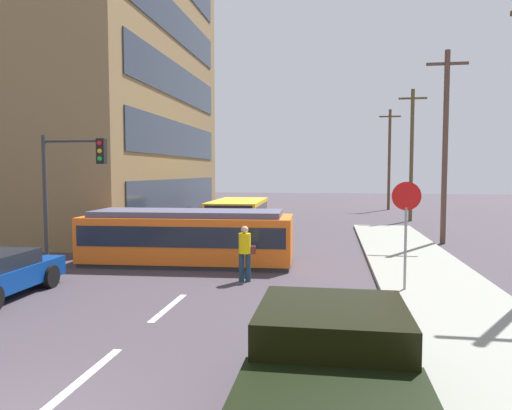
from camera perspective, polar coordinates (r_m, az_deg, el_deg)
The scene contains 18 objects.
ground_plane at distance 15.79m, azimuth -5.49°, elevation -8.05°, with size 120.00×120.00×0.00m, color #3F373F.
sidewalk_curb_right at distance 11.79m, azimuth 23.53°, elevation -12.18°, with size 3.20×36.00×0.14m, color gray.
lane_stripe_1 at distance 8.60m, azimuth -19.61°, elevation -18.66°, with size 0.16×2.40×0.01m, color silver.
lane_stripe_2 at distance 12.07m, azimuth -10.32°, elevation -11.86°, with size 0.16×2.40×0.01m, color silver.
lane_stripe_3 at distance 22.99m, azimuth -0.85°, elevation -4.24°, with size 0.16×2.40×0.01m, color silver.
lane_stripe_4 at distance 28.87m, azimuth 1.17°, elevation -2.56°, with size 0.16×2.40×0.01m, color silver.
corner_building at distance 32.03m, azimuth -24.00°, elevation 15.00°, with size 16.68×17.20×19.20m.
streetcar_tram at distance 17.33m, azimuth -8.06°, elevation -3.68°, with size 7.49×2.89×1.92m.
city_bus at distance 25.08m, azimuth -2.11°, elevation -1.17°, with size 2.69×5.90×1.80m.
pedestrian_crossing at distance 14.41m, azimuth -1.31°, elevation -5.38°, with size 0.51×0.36×1.67m.
pickup_truck_parked at distance 6.21m, azimuth 9.01°, elevation -19.67°, with size 2.29×5.00×1.55m.
parked_sedan_far at distance 22.57m, azimuth -15.56°, elevation -2.95°, with size 2.11×4.56×1.19m.
parked_sedan_furthest at distance 28.52m, azimuth -9.83°, elevation -1.45°, with size 2.06×4.43×1.19m.
stop_sign at distance 13.35m, azimuth 17.37°, elevation -0.89°, with size 0.76×0.07×2.88m.
traffic_light_mast at distance 17.34m, azimuth -21.22°, elevation 3.27°, with size 2.29×0.33×4.51m.
utility_pole_mid at distance 23.41m, azimuth 21.51°, elevation 6.73°, with size 1.80×0.24×8.69m.
utility_pole_far at distance 33.56m, azimuth 17.96°, elevation 5.90°, with size 1.80×0.24×8.69m.
utility_pole_distant at distance 43.04m, azimuth 15.52°, elevation 5.42°, with size 1.80×0.24×8.60m.
Camera 1 is at (3.86, -4.96, 3.28)m, focal length 33.75 mm.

